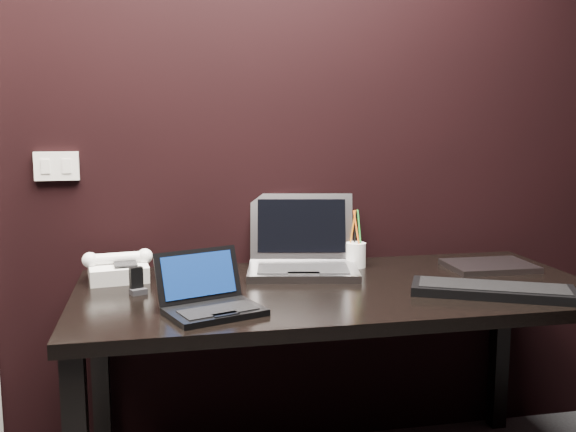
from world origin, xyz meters
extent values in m
plane|color=black|center=(0.00, 1.80, 1.30)|extent=(4.00, 0.00, 4.00)
cube|color=silver|center=(-0.62, 1.79, 1.12)|extent=(0.15, 0.02, 0.10)
cube|color=silver|center=(-0.66, 1.78, 1.12)|extent=(0.03, 0.01, 0.05)
cube|color=silver|center=(-0.58, 1.78, 1.12)|extent=(0.03, 0.01, 0.05)
cube|color=black|center=(0.30, 1.40, 0.72)|extent=(1.70, 0.80, 0.04)
cube|color=black|center=(-0.50, 1.75, 0.35)|extent=(0.06, 0.06, 0.70)
cube|color=black|center=(1.10, 1.75, 0.35)|extent=(0.06, 0.06, 0.70)
cube|color=black|center=(-0.13, 1.16, 0.75)|extent=(0.30, 0.25, 0.02)
cube|color=black|center=(-0.12, 1.14, 0.76)|extent=(0.23, 0.16, 0.00)
cube|color=black|center=(-0.11, 1.10, 0.76)|extent=(0.08, 0.05, 0.00)
cube|color=black|center=(-0.17, 1.27, 0.83)|extent=(0.26, 0.14, 0.15)
cube|color=#091C4A|center=(-0.16, 1.27, 0.83)|extent=(0.22, 0.11, 0.12)
cube|color=gray|center=(0.22, 1.58, 0.75)|extent=(0.43, 0.35, 0.03)
cube|color=black|center=(0.21, 1.55, 0.77)|extent=(0.34, 0.21, 0.00)
cube|color=#A1A1A6|center=(0.20, 1.48, 0.77)|extent=(0.11, 0.06, 0.00)
cube|color=#99999E|center=(0.25, 1.75, 0.89)|extent=(0.39, 0.15, 0.24)
cube|color=black|center=(0.25, 1.74, 0.89)|extent=(0.33, 0.12, 0.19)
cube|color=black|center=(0.74, 1.20, 0.75)|extent=(0.52, 0.36, 0.03)
cube|color=black|center=(0.74, 1.20, 0.77)|extent=(0.46, 0.31, 0.00)
cube|color=#9F9FA4|center=(0.91, 1.53, 0.75)|extent=(0.31, 0.23, 0.02)
cube|color=white|center=(-0.42, 1.62, 0.77)|extent=(0.21, 0.20, 0.08)
cylinder|color=white|center=(-0.41, 1.61, 0.82)|extent=(0.18, 0.06, 0.04)
sphere|color=white|center=(-0.50, 1.60, 0.82)|extent=(0.06, 0.06, 0.05)
sphere|color=white|center=(-0.32, 1.62, 0.82)|extent=(0.06, 0.06, 0.05)
cube|color=black|center=(-0.39, 1.58, 0.81)|extent=(0.08, 0.06, 0.01)
cube|color=black|center=(-0.35, 1.44, 0.78)|extent=(0.04, 0.03, 0.08)
cube|color=black|center=(-0.34, 1.43, 0.75)|extent=(0.06, 0.05, 0.02)
cylinder|color=white|center=(0.44, 1.65, 0.79)|extent=(0.09, 0.09, 0.09)
cylinder|color=orange|center=(0.42, 1.65, 0.89)|extent=(0.02, 0.02, 0.14)
cylinder|color=green|center=(0.45, 1.65, 0.89)|extent=(0.02, 0.02, 0.14)
cylinder|color=black|center=(0.44, 1.66, 0.89)|extent=(0.01, 0.01, 0.14)
cylinder|color=#DE5B14|center=(0.43, 1.64, 0.89)|extent=(0.03, 0.03, 0.14)
camera|label=1|loc=(-0.28, -0.58, 1.28)|focal=40.00mm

